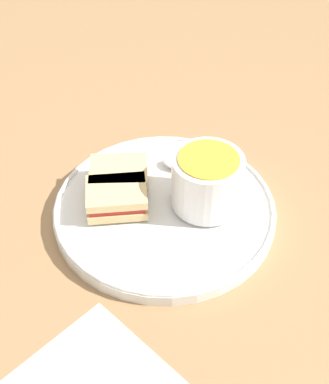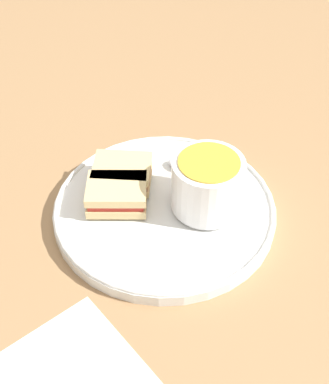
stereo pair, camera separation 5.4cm
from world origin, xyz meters
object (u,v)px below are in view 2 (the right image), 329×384
(sandwich_half_far, at_px, (117,194))
(soup_bowl, at_px, (208,184))
(spoon, at_px, (185,167))
(sandwich_half_near, at_px, (124,172))

(sandwich_half_far, bearing_deg, soup_bowl, -145.10)
(soup_bowl, height_order, spoon, soup_bowl)
(sandwich_half_near, distance_m, sandwich_half_far, 0.05)
(sandwich_half_far, bearing_deg, sandwich_half_near, -62.64)
(spoon, bearing_deg, sandwich_half_near, 52.64)
(sandwich_half_near, height_order, sandwich_half_far, same)
(soup_bowl, distance_m, spoon, 0.09)
(sandwich_half_near, xyz_separation_m, sandwich_half_far, (-0.02, 0.04, 0.00))
(spoon, bearing_deg, soup_bowl, 146.21)
(sandwich_half_near, bearing_deg, sandwich_half_far, 117.36)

